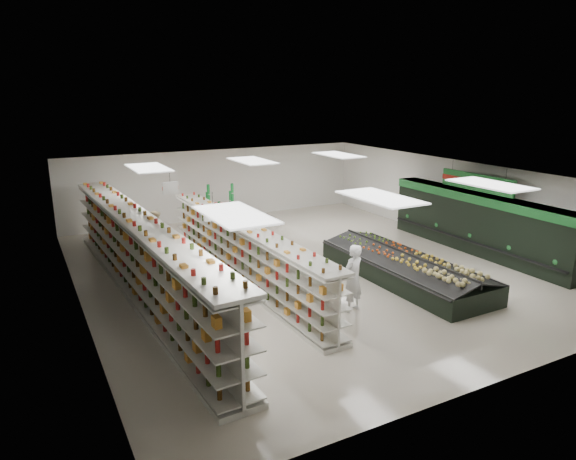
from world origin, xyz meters
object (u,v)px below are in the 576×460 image
soda_endcap (220,208)px  shopper_background (156,238)px  produce_island (404,267)px  gondola_center (242,254)px  shopper_main (353,278)px  gondola_left (141,261)px

soda_endcap → shopper_background: size_ratio=0.95×
produce_island → shopper_background: 8.31m
gondola_center → soda_endcap: 6.65m
gondola_center → soda_endcap: bearing=73.8°
shopper_main → shopper_background: (-3.68, 6.35, 0.01)m
produce_island → shopper_main: 3.13m
gondola_left → gondola_center: bearing=-5.4°
gondola_left → shopper_main: gondola_left is taller
produce_island → soda_endcap: soda_endcap is taller
gondola_left → produce_island: gondola_left is taller
gondola_center → shopper_background: (-1.98, 2.76, 0.10)m
gondola_left → shopper_background: gondola_left is taller
shopper_main → produce_island: bearing=-173.3°
gondola_center → shopper_main: bearing=-66.0°
soda_endcap → shopper_background: shopper_background is taller
gondola_left → shopper_background: 2.84m
produce_island → soda_endcap: (-2.82, 8.80, 0.45)m
shopper_background → produce_island: bearing=-117.4°
soda_endcap → shopper_main: shopper_main is taller
gondola_center → produce_island: gondola_center is taller
gondola_left → shopper_background: (1.10, 2.62, -0.13)m
produce_island → shopper_background: bearing=141.8°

